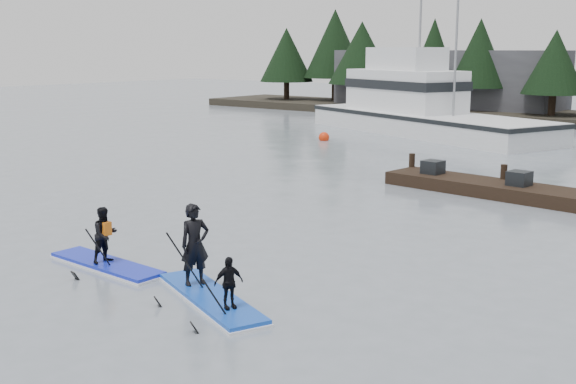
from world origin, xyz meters
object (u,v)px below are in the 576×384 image
Objects in this scene: fishing_boat_large at (420,121)px; floating_dock at (575,200)px; paddleboard_solo at (106,248)px; paddleboard_duo at (206,271)px.

floating_dock is (14.27, -15.77, -0.52)m from fishing_boat_large.
paddleboard_duo reaches higher than paddleboard_solo.
fishing_boat_large reaches higher than floating_dock.
paddleboard_duo reaches higher than floating_dock.
paddleboard_solo reaches higher than floating_dock.
floating_dock is 14.21m from paddleboard_duo.
paddleboard_solo is at bearing -158.92° from paddleboard_duo.
paddleboard_solo is at bearing -110.32° from floating_dock.
fishing_boat_large is at bearing 137.51° from floating_dock.
paddleboard_duo is (3.41, -0.05, 0.10)m from paddleboard_solo.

